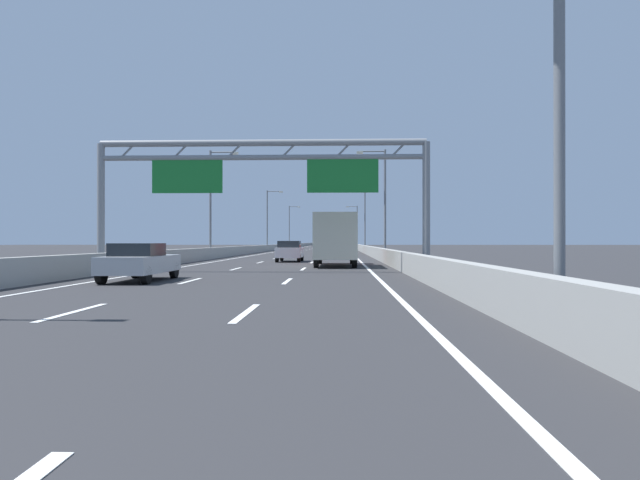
% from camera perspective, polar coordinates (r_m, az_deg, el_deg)
% --- Properties ---
extents(ground_plane, '(260.00, 260.00, 0.00)m').
position_cam_1_polar(ground_plane, '(98.86, -0.13, -0.98)').
color(ground_plane, '#2D2D30').
extents(lane_dash_left_1, '(0.16, 3.00, 0.01)m').
position_cam_1_polar(lane_dash_left_1, '(12.65, -24.07, -6.80)').
color(lane_dash_left_1, white).
rests_on(lane_dash_left_1, ground_plane).
extents(lane_dash_left_2, '(0.16, 3.00, 0.01)m').
position_cam_1_polar(lane_dash_left_2, '(21.07, -13.21, -4.13)').
color(lane_dash_left_2, white).
rests_on(lane_dash_left_2, ground_plane).
extents(lane_dash_left_3, '(0.16, 3.00, 0.01)m').
position_cam_1_polar(lane_dash_left_3, '(29.83, -8.65, -2.96)').
color(lane_dash_left_3, white).
rests_on(lane_dash_left_3, ground_plane).
extents(lane_dash_left_4, '(0.16, 3.00, 0.01)m').
position_cam_1_polar(lane_dash_left_4, '(38.71, -6.18, -2.31)').
color(lane_dash_left_4, white).
rests_on(lane_dash_left_4, ground_plane).
extents(lane_dash_left_5, '(0.16, 3.00, 0.01)m').
position_cam_1_polar(lane_dash_left_5, '(47.63, -4.63, -1.90)').
color(lane_dash_left_5, white).
rests_on(lane_dash_left_5, ground_plane).
extents(lane_dash_left_6, '(0.16, 3.00, 0.01)m').
position_cam_1_polar(lane_dash_left_6, '(56.57, -3.57, -1.62)').
color(lane_dash_left_6, white).
rests_on(lane_dash_left_6, ground_plane).
extents(lane_dash_left_7, '(0.16, 3.00, 0.01)m').
position_cam_1_polar(lane_dash_left_7, '(65.53, -2.81, -1.42)').
color(lane_dash_left_7, white).
rests_on(lane_dash_left_7, ground_plane).
extents(lane_dash_left_8, '(0.16, 3.00, 0.01)m').
position_cam_1_polar(lane_dash_left_8, '(74.50, -2.22, -1.26)').
color(lane_dash_left_8, white).
rests_on(lane_dash_left_8, ground_plane).
extents(lane_dash_left_9, '(0.16, 3.00, 0.01)m').
position_cam_1_polar(lane_dash_left_9, '(83.48, -1.76, -1.14)').
color(lane_dash_left_9, white).
rests_on(lane_dash_left_9, ground_plane).
extents(lane_dash_left_10, '(0.16, 3.00, 0.01)m').
position_cam_1_polar(lane_dash_left_10, '(92.46, -1.39, -1.04)').
color(lane_dash_left_10, white).
rests_on(lane_dash_left_10, ground_plane).
extents(lane_dash_left_11, '(0.16, 3.00, 0.01)m').
position_cam_1_polar(lane_dash_left_11, '(101.44, -1.09, -0.96)').
color(lane_dash_left_11, white).
rests_on(lane_dash_left_11, ground_plane).
extents(lane_dash_left_12, '(0.16, 3.00, 0.01)m').
position_cam_1_polar(lane_dash_left_12, '(110.43, -0.84, -0.89)').
color(lane_dash_left_12, white).
rests_on(lane_dash_left_12, ground_plane).
extents(lane_dash_left_13, '(0.16, 3.00, 0.01)m').
position_cam_1_polar(lane_dash_left_13, '(119.42, -0.62, -0.83)').
color(lane_dash_left_13, white).
rests_on(lane_dash_left_13, ground_plane).
extents(lane_dash_left_14, '(0.16, 3.00, 0.01)m').
position_cam_1_polar(lane_dash_left_14, '(128.41, -0.43, -0.78)').
color(lane_dash_left_14, white).
rests_on(lane_dash_left_14, ground_plane).
extents(lane_dash_left_15, '(0.16, 3.00, 0.01)m').
position_cam_1_polar(lane_dash_left_15, '(137.40, -0.27, -0.74)').
color(lane_dash_left_15, white).
rests_on(lane_dash_left_15, ground_plane).
extents(lane_dash_left_16, '(0.16, 3.00, 0.01)m').
position_cam_1_polar(lane_dash_left_16, '(146.39, -0.13, -0.70)').
color(lane_dash_left_16, white).
rests_on(lane_dash_left_16, ground_plane).
extents(lane_dash_left_17, '(0.16, 3.00, 0.01)m').
position_cam_1_polar(lane_dash_left_17, '(155.39, -0.01, -0.67)').
color(lane_dash_left_17, white).
rests_on(lane_dash_left_17, ground_plane).
extents(lane_dash_right_1, '(0.16, 3.00, 0.01)m').
position_cam_1_polar(lane_dash_right_1, '(11.54, -7.65, -7.46)').
color(lane_dash_right_1, white).
rests_on(lane_dash_right_1, ground_plane).
extents(lane_dash_right_2, '(0.16, 3.00, 0.01)m').
position_cam_1_polar(lane_dash_right_2, '(20.43, -3.39, -4.26)').
color(lane_dash_right_2, white).
rests_on(lane_dash_right_2, ground_plane).
extents(lane_dash_right_3, '(0.16, 3.00, 0.01)m').
position_cam_1_polar(lane_dash_right_3, '(29.38, -1.73, -3.00)').
color(lane_dash_right_3, white).
rests_on(lane_dash_right_3, ground_plane).
extents(lane_dash_right_4, '(0.16, 3.00, 0.01)m').
position_cam_1_polar(lane_dash_right_4, '(38.36, -0.85, -2.33)').
color(lane_dash_right_4, white).
rests_on(lane_dash_right_4, ground_plane).
extents(lane_dash_right_5, '(0.16, 3.00, 0.01)m').
position_cam_1_polar(lane_dash_right_5, '(47.34, -0.30, -1.91)').
color(lane_dash_right_5, white).
rests_on(lane_dash_right_5, ground_plane).
extents(lane_dash_right_6, '(0.16, 3.00, 0.01)m').
position_cam_1_polar(lane_dash_right_6, '(56.33, 0.07, -1.63)').
color(lane_dash_right_6, white).
rests_on(lane_dash_right_6, ground_plane).
extents(lane_dash_right_7, '(0.16, 3.00, 0.01)m').
position_cam_1_polar(lane_dash_right_7, '(65.33, 0.34, -1.42)').
color(lane_dash_right_7, white).
rests_on(lane_dash_right_7, ground_plane).
extents(lane_dash_right_8, '(0.16, 3.00, 0.01)m').
position_cam_1_polar(lane_dash_right_8, '(74.32, 0.55, -1.26)').
color(lane_dash_right_8, white).
rests_on(lane_dash_right_8, ground_plane).
extents(lane_dash_right_9, '(0.16, 3.00, 0.01)m').
position_cam_1_polar(lane_dash_right_9, '(83.32, 0.71, -1.14)').
color(lane_dash_right_9, white).
rests_on(lane_dash_right_9, ground_plane).
extents(lane_dash_right_10, '(0.16, 3.00, 0.01)m').
position_cam_1_polar(lane_dash_right_10, '(92.31, 0.84, -1.04)').
color(lane_dash_right_10, white).
rests_on(lane_dash_right_10, ground_plane).
extents(lane_dash_right_11, '(0.16, 3.00, 0.01)m').
position_cam_1_polar(lane_dash_right_11, '(101.31, 0.94, -0.96)').
color(lane_dash_right_11, white).
rests_on(lane_dash_right_11, ground_plane).
extents(lane_dash_right_12, '(0.16, 3.00, 0.01)m').
position_cam_1_polar(lane_dash_right_12, '(110.31, 1.03, -0.89)').
color(lane_dash_right_12, white).
rests_on(lane_dash_right_12, ground_plane).
extents(lane_dash_right_13, '(0.16, 3.00, 0.01)m').
position_cam_1_polar(lane_dash_right_13, '(119.31, 1.11, -0.83)').
color(lane_dash_right_13, white).
rests_on(lane_dash_right_13, ground_plane).
extents(lane_dash_right_14, '(0.16, 3.00, 0.01)m').
position_cam_1_polar(lane_dash_right_14, '(128.30, 1.17, -0.79)').
color(lane_dash_right_14, white).
rests_on(lane_dash_right_14, ground_plane).
extents(lane_dash_right_15, '(0.16, 3.00, 0.01)m').
position_cam_1_polar(lane_dash_right_15, '(137.30, 1.23, -0.74)').
color(lane_dash_right_15, white).
rests_on(lane_dash_right_15, ground_plane).
extents(lane_dash_right_16, '(0.16, 3.00, 0.01)m').
position_cam_1_polar(lane_dash_right_16, '(146.30, 1.28, -0.70)').
color(lane_dash_right_16, white).
rests_on(lane_dash_right_16, ground_plane).
extents(lane_dash_right_17, '(0.16, 3.00, 0.01)m').
position_cam_1_polar(lane_dash_right_17, '(155.30, 1.32, -0.67)').
color(lane_dash_right_17, white).
rests_on(lane_dash_right_17, ground_plane).
extents(edge_line_left, '(0.16, 176.00, 0.01)m').
position_cam_1_polar(edge_line_left, '(87.26, -3.87, -1.09)').
color(edge_line_left, white).
rests_on(edge_line_left, ground_plane).
extents(edge_line_right, '(0.16, 176.00, 0.01)m').
position_cam_1_polar(edge_line_right, '(86.81, 3.04, -1.10)').
color(edge_line_right, white).
rests_on(edge_line_right, ground_plane).
extents(barrier_left, '(0.45, 220.00, 0.95)m').
position_cam_1_polar(barrier_left, '(109.30, -3.55, -0.65)').
color(barrier_left, '#9E9E99').
rests_on(barrier_left, ground_plane).
extents(barrier_right, '(0.45, 220.00, 0.95)m').
position_cam_1_polar(barrier_right, '(108.83, 3.70, -0.66)').
color(barrier_right, '#9E9E99').
rests_on(barrier_right, ground_plane).
extents(sign_gantry, '(16.04, 0.36, 6.36)m').
position_cam_1_polar(sign_gantry, '(26.83, -5.94, 7.00)').
color(sign_gantry, gray).
rests_on(sign_gantry, ground_plane).
extents(streetlamp_right_near, '(2.58, 0.28, 9.50)m').
position_cam_1_polar(streetlamp_right_near, '(11.49, 22.28, 19.83)').
color(streetlamp_right_near, slate).
rests_on(streetlamp_right_near, ground_plane).
extents(streetlamp_left_mid, '(2.58, 0.28, 9.50)m').
position_cam_1_polar(streetlamp_left_mid, '(49.88, -10.97, 4.38)').
color(streetlamp_left_mid, slate).
rests_on(streetlamp_left_mid, ground_plane).
extents(streetlamp_right_mid, '(2.58, 0.28, 9.50)m').
position_cam_1_polar(streetlamp_right_mid, '(48.75, 6.45, 4.48)').
color(streetlamp_right_mid, slate).
rests_on(streetlamp_right_mid, ground_plane).
extents(streetlamp_left_far, '(2.58, 0.28, 9.50)m').
position_cam_1_polar(streetlamp_left_far, '(87.58, -5.32, 2.44)').
color(streetlamp_left_far, slate).
rests_on(streetlamp_left_far, ground_plane).
extents(streetlamp_right_far, '(2.58, 0.28, 9.50)m').
position_cam_1_polar(streetlamp_right_far, '(86.94, 4.50, 2.46)').
color(streetlamp_right_far, slate).
rests_on(streetlamp_right_far, ground_plane).
extents(streetlamp_left_distant, '(2.58, 0.28, 9.50)m').
position_cam_1_polar(streetlamp_left_distant, '(125.65, -3.08, 1.66)').
color(streetlamp_left_distant, slate).
rests_on(streetlamp_left_distant, ground_plane).
extents(streetlamp_right_distant, '(2.58, 0.28, 9.50)m').
position_cam_1_polar(streetlamp_right_distant, '(125.21, 3.74, 1.67)').
color(streetlamp_right_distant, slate).
rests_on(streetlamp_right_distant, ground_plane).
extents(silver_car, '(1.78, 4.30, 1.41)m').
position_cam_1_polar(silver_car, '(21.53, -18.07, -2.14)').
color(silver_car, '#A8ADB2').
rests_on(silver_car, ground_plane).
extents(white_car, '(1.75, 4.27, 1.50)m').
position_cam_1_polar(white_car, '(40.05, -3.13, -1.15)').
color(white_car, silver).
rests_on(white_car, ground_plane).
extents(black_car, '(1.79, 4.62, 1.38)m').
position_cam_1_polar(black_car, '(115.72, 1.85, -0.50)').
color(black_car, black).
rests_on(black_car, ground_plane).
extents(red_car, '(1.89, 4.45, 1.50)m').
position_cam_1_polar(red_car, '(66.03, 1.97, -0.74)').
color(red_car, red).
rests_on(red_car, ground_plane).
extents(box_truck, '(2.40, 7.83, 3.04)m').
position_cam_1_polar(box_truck, '(32.95, 1.62, 0.18)').
color(box_truck, '#B21E19').
rests_on(box_truck, ground_plane).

